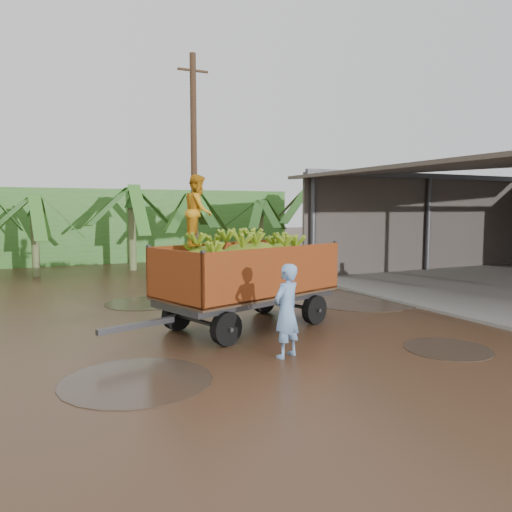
# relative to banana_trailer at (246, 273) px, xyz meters

# --- Properties ---
(ground) EXTENTS (100.00, 100.00, 0.00)m
(ground) POSITION_rel_banana_trailer_xyz_m (0.04, -0.02, -1.23)
(ground) COLOR black
(ground) RESTS_ON ground
(hedge_north) EXTENTS (22.00, 3.00, 3.60)m
(hedge_north) POSITION_rel_banana_trailer_xyz_m (-1.96, 15.98, 0.57)
(hedge_north) COLOR #2D661E
(hedge_north) RESTS_ON ground
(banana_trailer) EXTENTS (5.65, 3.07, 3.38)m
(banana_trailer) POSITION_rel_banana_trailer_xyz_m (0.00, 0.00, 0.00)
(banana_trailer) COLOR #B04719
(banana_trailer) RESTS_ON ground
(man_blue) EXTENTS (0.73, 0.62, 1.70)m
(man_blue) POSITION_rel_banana_trailer_xyz_m (-0.30, -2.37, -0.39)
(man_blue) COLOR #719ACE
(man_blue) RESTS_ON ground
(utility_pole) EXTENTS (1.20, 0.24, 8.50)m
(utility_pole) POSITION_rel_banana_trailer_xyz_m (1.68, 8.46, 3.07)
(utility_pole) COLOR #47301E
(utility_pole) RESTS_ON ground
(banana_plants) EXTENTS (24.16, 21.10, 4.17)m
(banana_plants) POSITION_rel_banana_trailer_xyz_m (-4.81, 6.85, 0.56)
(banana_plants) COLOR #2D661E
(banana_plants) RESTS_ON ground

